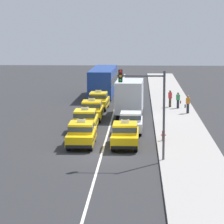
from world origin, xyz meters
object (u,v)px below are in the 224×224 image
object	(u,v)px
taxi_left_second	(85,120)
taxi_left_fourth	(99,100)
taxi_left_sixth	(110,81)
pedestrian_mid_block	(188,104)
sedan_right_second	(131,122)
traffic_light_pole	(148,99)
taxi_right_nearest	(125,134)
pedestrian_by_storefront	(170,99)
taxi_left_third	(92,110)
sedan_right_fourth	(131,98)
pedestrian_near_crosswalk	(178,100)
bus_left_fifth	(103,81)
box_truck_right_third	(130,96)
taxi_left_nearest	(81,134)
fire_hydrant	(163,135)

from	to	relation	value
taxi_left_second	taxi_left_fourth	world-z (taller)	same
taxi_left_sixth	pedestrian_mid_block	xyz separation A→B (m)	(8.17, -22.73, 0.08)
taxi_left_second	taxi_left_sixth	xyz separation A→B (m)	(0.39, 31.40, 0.00)
sedan_right_second	traffic_light_pole	bearing A→B (deg)	-83.27
taxi_left_fourth	taxi_right_nearest	size ratio (longest dim) A/B	1.01
pedestrian_by_storefront	traffic_light_pole	distance (m)	23.30
taxi_left_second	taxi_left_third	size ratio (longest dim) A/B	1.00
sedan_right_fourth	pedestrian_near_crosswalk	distance (m)	4.98
bus_left_fifth	taxi_right_nearest	xyz separation A→B (m)	(3.12, -27.63, -0.94)
box_truck_right_third	taxi_left_sixth	bearing A→B (deg)	97.05
taxi_left_sixth	box_truck_right_third	size ratio (longest dim) A/B	0.65
taxi_left_sixth	traffic_light_pole	distance (m)	42.00
taxi_left_nearest	fire_hydrant	xyz separation A→B (m)	(5.60, 1.57, -0.33)
bus_left_fifth	traffic_light_pole	xyz separation A→B (m)	(4.58, -31.94, 2.00)
taxi_left_nearest	fire_hydrant	size ratio (longest dim) A/B	6.27
pedestrian_mid_block	bus_left_fifth	bearing A→B (deg)	123.03
sedan_right_fourth	pedestrian_by_storefront	xyz separation A→B (m)	(3.79, -1.36, 0.13)
taxi_left_nearest	bus_left_fifth	bearing A→B (deg)	90.35
pedestrian_by_storefront	fire_hydrant	bearing A→B (deg)	-94.32
sedan_right_second	bus_left_fifth	bearing A→B (deg)	98.78
fire_hydrant	traffic_light_pole	bearing A→B (deg)	-101.23
taxi_left_sixth	pedestrian_mid_block	size ratio (longest dim) A/B	2.82
bus_left_fifth	sedan_right_second	distance (m)	22.47
sedan_right_fourth	taxi_right_nearest	bearing A→B (deg)	-90.40
pedestrian_near_crosswalk	pedestrian_by_storefront	world-z (taller)	pedestrian_by_storefront
taxi_left_nearest	taxi_right_nearest	distance (m)	2.96
pedestrian_by_storefront	fire_hydrant	xyz separation A→B (m)	(-1.28, -16.97, -0.43)
sedan_right_second	pedestrian_mid_block	world-z (taller)	pedestrian_mid_block
pedestrian_mid_block	traffic_light_pole	bearing A→B (deg)	-101.55
sedan_right_fourth	traffic_light_pole	distance (m)	24.57
sedan_right_fourth	fire_hydrant	size ratio (longest dim) A/B	5.91
taxi_left_third	taxi_left_fourth	distance (m)	6.39
taxi_left_second	box_truck_right_third	distance (m)	8.41
taxi_left_sixth	fire_hydrant	world-z (taller)	taxi_left_sixth
bus_left_fifth	sedan_right_fourth	bearing A→B (deg)	-66.74
taxi_left_sixth	box_truck_right_third	xyz separation A→B (m)	(2.93, -23.72, 0.90)
sedan_right_second	pedestrian_near_crosswalk	distance (m)	13.23
taxi_left_third	pedestrian_near_crosswalk	distance (m)	10.19
taxi_left_nearest	pedestrian_near_crosswalk	world-z (taller)	taxi_left_nearest
taxi_left_second	sedan_right_fourth	world-z (taller)	taxi_left_second
taxi_left_third	bus_left_fifth	bearing A→B (deg)	89.95
taxi_left_fourth	taxi_left_third	bearing A→B (deg)	-91.30
taxi_left_second	box_truck_right_third	size ratio (longest dim) A/B	0.65
pedestrian_mid_block	fire_hydrant	distance (m)	13.21
taxi_left_second	taxi_right_nearest	size ratio (longest dim) A/B	1.00
box_truck_right_third	pedestrian_near_crosswalk	xyz separation A→B (m)	(4.57, 4.30, -0.87)
taxi_left_nearest	taxi_left_fourth	size ratio (longest dim) A/B	0.99
taxi_left_nearest	sedan_right_fourth	distance (m)	20.14
taxi_left_nearest	taxi_left_sixth	world-z (taller)	same
pedestrian_near_crosswalk	pedestrian_by_storefront	xyz separation A→B (m)	(-0.73, 0.74, 0.07)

